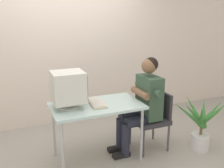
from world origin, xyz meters
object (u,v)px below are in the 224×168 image
desk (97,109)px  keyboard (97,103)px  crt_monitor (68,87)px  potted_plant (201,124)px  person_seated (143,101)px  office_chair (153,116)px

desk → keyboard: keyboard is taller
desk → crt_monitor: bearing=173.1°
desk → potted_plant: bearing=-14.2°
crt_monitor → person_seated: 1.04m
office_chair → potted_plant: (0.58, -0.33, -0.09)m
office_chair → potted_plant: office_chair is taller
keyboard → person_seated: 0.65m
desk → person_seated: person_seated is taller
crt_monitor → person_seated: person_seated is taller
keyboard → person_seated: size_ratio=0.32×
keyboard → potted_plant: bearing=-15.3°
keyboard → office_chair: bearing=-3.9°
person_seated → office_chair: bearing=0.0°
crt_monitor → keyboard: (0.35, -0.01, -0.24)m
potted_plant → desk: bearing=165.8°
keyboard → desk: bearing=-107.8°
keyboard → potted_plant: 1.50m
keyboard → office_chair: 0.87m
crt_monitor → person_seated: (1.00, -0.07, -0.29)m
office_chair → desk: bearing=178.0°
desk → keyboard: (0.01, 0.03, 0.08)m
desk → keyboard: 0.08m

